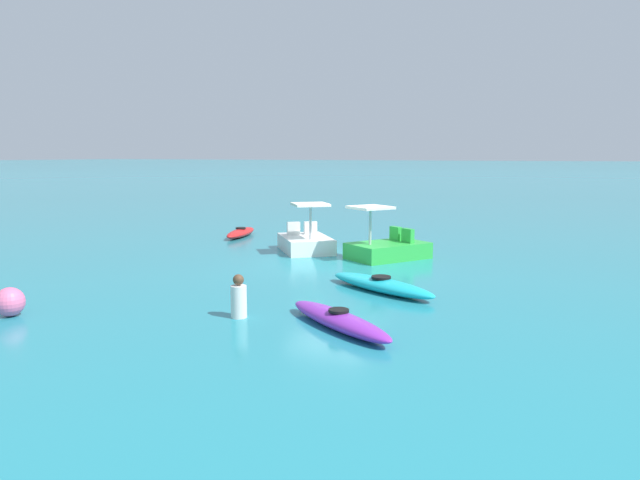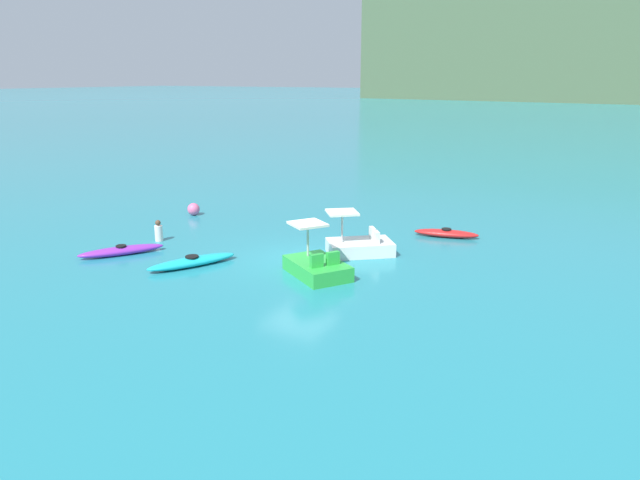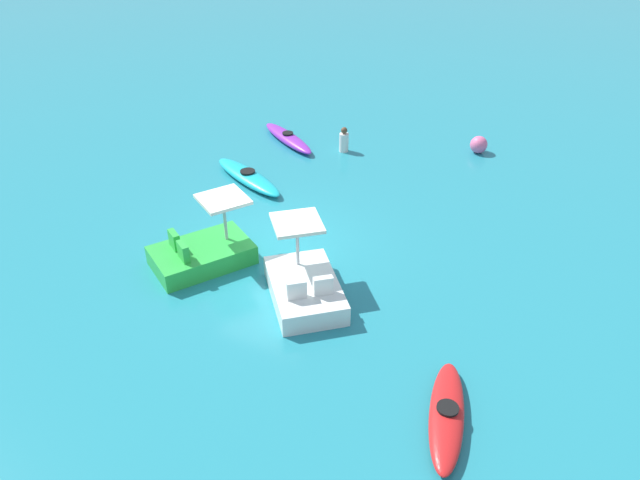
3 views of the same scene
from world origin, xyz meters
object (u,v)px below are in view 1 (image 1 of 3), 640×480
(kayak_purple, at_px, (339,320))
(buoy_pink, at_px, (10,302))
(kayak_red, at_px, (241,233))
(kayak_cyan, at_px, (381,285))
(pedal_boat_green, at_px, (387,248))
(pedal_boat_white, at_px, (306,241))
(person_near_shore, at_px, (239,299))

(kayak_purple, xyz_separation_m, buoy_pink, (-2.05, 6.34, 0.13))
(kayak_red, relative_size, kayak_cyan, 0.83)
(kayak_red, xyz_separation_m, pedal_boat_green, (-2.28, -6.89, 0.17))
(kayak_red, xyz_separation_m, kayak_cyan, (-6.63, -8.22, -0.00))
(kayak_cyan, relative_size, buoy_pink, 5.54)
(pedal_boat_white, bearing_deg, kayak_purple, -149.45)
(kayak_red, relative_size, buoy_pink, 4.62)
(kayak_red, distance_m, kayak_cyan, 10.56)
(kayak_red, relative_size, person_near_shore, 3.11)
(kayak_purple, relative_size, kayak_cyan, 0.90)
(buoy_pink, height_order, person_near_shore, person_near_shore)
(kayak_purple, bearing_deg, pedal_boat_green, 12.17)
(kayak_cyan, height_order, buoy_pink, buoy_pink)
(pedal_boat_green, relative_size, buoy_pink, 4.79)
(buoy_pink, bearing_deg, kayak_purple, -72.10)
(buoy_pink, distance_m, person_near_shore, 4.63)
(kayak_red, height_order, pedal_boat_green, pedal_boat_green)
(pedal_boat_green, relative_size, pedal_boat_white, 1.01)
(pedal_boat_white, xyz_separation_m, person_near_shore, (-7.90, -2.46, 0.05))
(person_near_shore, bearing_deg, pedal_boat_green, -3.51)
(kayak_cyan, bearing_deg, person_near_shore, 151.91)
(pedal_boat_green, bearing_deg, kayak_cyan, -162.98)
(pedal_boat_white, relative_size, buoy_pink, 4.75)
(pedal_boat_green, bearing_deg, kayak_red, 71.68)
(buoy_pink, bearing_deg, kayak_red, 10.41)
(pedal_boat_green, bearing_deg, pedal_boat_white, 86.82)
(pedal_boat_green, distance_m, buoy_pink, 10.72)
(pedal_boat_white, height_order, buoy_pink, pedal_boat_white)
(kayak_cyan, bearing_deg, buoy_pink, 131.18)
(pedal_boat_green, height_order, person_near_shore, pedal_boat_green)
(kayak_cyan, distance_m, buoy_pink, 8.02)
(pedal_boat_white, xyz_separation_m, buoy_pink, (-9.79, 1.76, -0.04))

